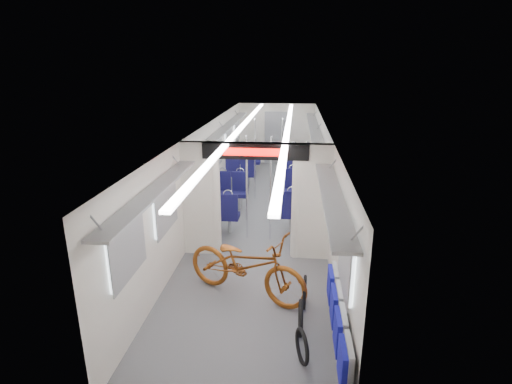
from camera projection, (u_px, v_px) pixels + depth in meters
carriage at (263, 163)px, 9.34m from camera, size 12.00×12.02×2.31m
bicycle at (246, 265)px, 6.52m from camera, size 2.30×1.57×1.15m
flip_bench at (338, 318)px, 5.13m from camera, size 0.12×2.13×0.54m
bike_hoop_a at (302, 348)px, 5.13m from camera, size 0.19×0.48×0.48m
bike_hoop_b at (300, 319)px, 5.66m from camera, size 0.06×0.54×0.53m
bike_hoop_c at (305, 294)px, 6.29m from camera, size 0.08×0.54×0.54m
seat_bay_near_left at (225, 199)px, 9.83m from camera, size 0.90×2.03×1.09m
seat_bay_near_right at (302, 196)px, 9.96m from camera, size 0.93×2.14×1.12m
seat_bay_far_left at (244, 163)px, 13.32m from camera, size 0.91×2.07×1.10m
seat_bay_far_right at (301, 164)px, 13.29m from camera, size 0.92×2.10×1.11m
stanchion_near_left at (247, 188)px, 8.58m from camera, size 0.04×0.04×2.30m
stanchion_near_right at (270, 190)px, 8.49m from camera, size 0.04×0.04×2.30m
stanchion_far_left at (255, 160)px, 11.17m from camera, size 0.04×0.04×2.30m
stanchion_far_right at (281, 159)px, 11.22m from camera, size 0.04×0.04×2.30m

